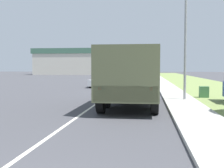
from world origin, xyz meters
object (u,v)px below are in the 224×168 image
(car_nearest_ahead, at_px, (101,81))
(lamp_post, at_px, (182,26))
(car_second_ahead, at_px, (115,76))
(military_truck, at_px, (131,75))

(car_nearest_ahead, distance_m, lamp_post, 13.25)
(car_nearest_ahead, xyz_separation_m, lamp_post, (6.38, -11.04, 3.61))
(car_nearest_ahead, distance_m, car_second_ahead, 14.19)
(military_truck, height_order, lamp_post, lamp_post)
(military_truck, height_order, car_nearest_ahead, military_truck)
(car_second_ahead, bearing_deg, lamp_post, -75.23)
(military_truck, xyz_separation_m, lamp_post, (2.68, 2.56, 2.68))
(car_nearest_ahead, bearing_deg, lamp_post, -59.98)
(car_second_ahead, distance_m, lamp_post, 26.34)
(car_nearest_ahead, xyz_separation_m, car_second_ahead, (-0.27, 14.19, 0.00))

